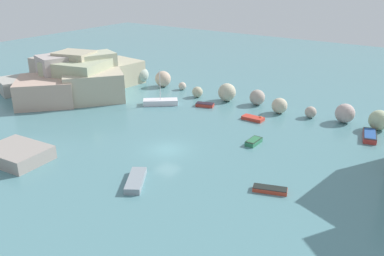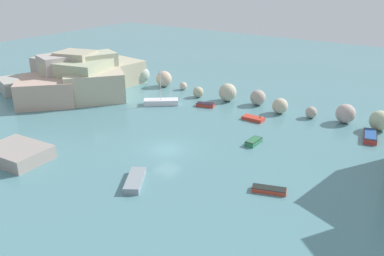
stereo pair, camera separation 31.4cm
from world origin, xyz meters
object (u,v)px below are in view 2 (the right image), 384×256
Objects in this scene: channel_buoy at (261,119)px; moored_boat_6 at (253,118)px; stone_dock at (17,153)px; moored_boat_1 at (135,180)px; moored_boat_5 at (269,190)px; moored_boat_0 at (254,142)px; moored_boat_3 at (161,102)px; moored_boat_2 at (205,105)px; moored_boat_4 at (370,136)px.

channel_buoy is 0.20× the size of moored_boat_6.
stone_dock is 29.36m from moored_boat_6.
moored_boat_1 reaches higher than moored_boat_5.
moored_boat_0 is at bearing 117.89° from moored_boat_6.
moored_boat_6 is at bearing 149.05° from moored_boat_3.
moored_boat_1 is 1.61× the size of moored_boat_2.
stone_dock is at bearing -60.22° from moored_boat_4.
moored_boat_4 is at bearing -47.80° from moored_boat_0.
moored_boat_6 is at bearing -24.04° from moored_boat_2.
stone_dock is 23.24m from moored_boat_3.
moored_boat_0 is at bearing 43.67° from stone_dock.
moored_boat_5 is at bearing 20.01° from stone_dock.
moored_boat_0 reaches higher than moored_boat_2.
moored_boat_6 is (-14.37, -2.20, -0.12)m from moored_boat_4.
moored_boat_6 is (8.37, -1.12, -0.04)m from moored_boat_2.
moored_boat_0 is 0.84× the size of moored_boat_6.
moored_boat_3 reaches higher than moored_boat_0.
moored_boat_0 is 14.53m from moored_boat_2.
moored_boat_5 is (6.04, -8.93, -0.08)m from moored_boat_0.
channel_buoy is at bearing -158.26° from moored_boat_6.
stone_dock reaches higher than moored_boat_1.
moored_boat_6 is (1.53, 21.79, -0.09)m from moored_boat_1.
moored_boat_3 reaches higher than moored_boat_4.
moored_boat_1 is (-2.48, -22.15, 0.01)m from channel_buoy.
moored_boat_4 is (29.60, 27.29, -0.38)m from stone_dock.
moored_boat_1 is 1.07× the size of moored_boat_4.
moored_boat_5 is at bearing 85.48° from moored_boat_1.
channel_buoy is 0.14× the size of moored_boat_4.
moored_boat_1 is at bearing -96.39° from channel_buoy.
moored_boat_5 is at bearing 122.01° from moored_boat_6.
moored_boat_1 is 1.38× the size of moored_boat_5.
stone_dock is 14.10m from moored_boat_1.
stone_dock reaches higher than moored_boat_0.
moored_boat_3 reaches higher than moored_boat_2.
moored_boat_2 is 0.54× the size of moored_boat_3.
moored_boat_3 is at bearing -169.72° from moored_boat_2.
stone_dock reaches higher than moored_boat_5.
channel_buoy is 15.42m from moored_boat_3.
moored_boat_2 is at bearing -62.26° from moored_boat_5.
moored_boat_2 is 6.65m from moored_boat_3.
moored_boat_6 is (-9.65, 16.04, -0.00)m from moored_boat_5.
moored_boat_2 is 22.76m from moored_boat_4.
moored_boat_4 is 1.46× the size of moored_boat_6.
moored_boat_3 reaches higher than stone_dock.
moored_boat_3 is 28.96m from moored_boat_4.
stone_dock is 2.30× the size of moored_boat_2.
moored_boat_2 is at bearing -6.63° from moored_boat_6.
moored_boat_6 is at bearing 28.28° from moored_boat_0.
stone_dock is at bearing -121.12° from moored_boat_2.
moored_boat_3 is (-15.26, -2.24, 0.12)m from channel_buoy.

